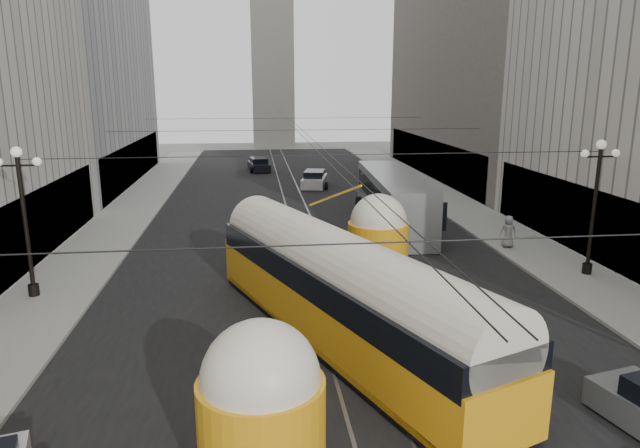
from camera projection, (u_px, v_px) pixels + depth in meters
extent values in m
cube|color=black|center=(300.00, 216.00, 39.87)|extent=(20.00, 85.00, 0.02)
cube|color=gray|center=(133.00, 209.00, 41.88)|extent=(4.00, 72.00, 0.15)
cube|color=gray|center=(449.00, 201.00, 44.59)|extent=(4.00, 72.00, 0.15)
cube|color=gray|center=(289.00, 216.00, 39.79)|extent=(0.12, 85.00, 0.04)
cube|color=gray|center=(310.00, 216.00, 39.96)|extent=(0.12, 85.00, 0.04)
cube|color=black|center=(43.00, 222.00, 29.61)|extent=(0.10, 18.00, 3.60)
cube|color=#999999|center=(53.00, 24.00, 49.24)|extent=(12.00, 28.00, 28.00)
cube|color=black|center=(135.00, 162.00, 52.76)|extent=(0.10, 25.20, 3.60)
cube|color=black|center=(573.00, 216.00, 30.86)|extent=(0.10, 18.00, 3.60)
cube|color=#514C47|center=(498.00, 7.00, 53.29)|extent=(12.00, 32.00, 32.00)
cube|color=black|center=(429.00, 157.00, 55.94)|extent=(0.10, 28.80, 3.60)
cube|color=#B2AFA8|center=(272.00, 63.00, 82.85)|extent=(6.00, 6.00, 24.00)
cylinder|color=black|center=(26.00, 228.00, 23.71)|extent=(0.18, 0.18, 6.00)
cylinder|color=black|center=(34.00, 290.00, 24.37)|extent=(0.44, 0.44, 0.50)
cylinder|color=black|center=(18.00, 165.00, 23.09)|extent=(1.60, 0.08, 0.08)
sphere|color=white|center=(16.00, 152.00, 22.96)|extent=(0.44, 0.44, 0.44)
sphere|color=white|center=(37.00, 162.00, 23.14)|extent=(0.36, 0.36, 0.36)
cylinder|color=black|center=(594.00, 212.00, 26.56)|extent=(0.18, 0.18, 6.00)
cylinder|color=black|center=(587.00, 268.00, 27.22)|extent=(0.44, 0.44, 0.50)
cylinder|color=black|center=(600.00, 157.00, 25.94)|extent=(1.60, 0.08, 0.08)
sphere|color=white|center=(601.00, 145.00, 25.81)|extent=(0.44, 0.44, 0.44)
sphere|color=white|center=(585.00, 154.00, 25.82)|extent=(0.36, 0.36, 0.36)
sphere|color=white|center=(616.00, 153.00, 25.99)|extent=(0.36, 0.36, 0.36)
cylinder|color=black|center=(418.00, 242.00, 10.95)|extent=(25.00, 0.03, 0.03)
cylinder|color=black|center=(326.00, 155.00, 24.46)|extent=(25.00, 0.03, 0.03)
cylinder|color=black|center=(299.00, 130.00, 37.97)|extent=(25.00, 0.03, 0.03)
cylinder|color=black|center=(287.00, 118.00, 51.47)|extent=(25.00, 0.03, 0.03)
cylinder|color=black|center=(295.00, 129.00, 41.87)|extent=(0.03, 72.00, 0.03)
cylinder|color=black|center=(300.00, 129.00, 41.92)|extent=(0.03, 72.00, 0.03)
cube|color=orange|center=(341.00, 311.00, 20.13)|extent=(8.55, 15.55, 1.89)
cube|color=black|center=(340.00, 334.00, 20.34)|extent=(8.38, 15.12, 0.33)
cube|color=black|center=(341.00, 278.00, 19.84)|extent=(8.48, 15.34, 0.95)
cylinder|color=silver|center=(341.00, 269.00, 19.76)|extent=(8.16, 15.21, 2.56)
cylinder|color=orange|center=(262.00, 432.00, 12.89)|extent=(2.90, 2.90, 2.56)
sphere|color=silver|center=(261.00, 379.00, 12.57)|extent=(2.68, 2.68, 2.68)
cylinder|color=orange|center=(378.00, 249.00, 27.32)|extent=(2.90, 2.90, 2.56)
sphere|color=silver|center=(379.00, 222.00, 27.00)|extent=(2.68, 2.68, 2.68)
cube|color=#96999B|center=(393.00, 200.00, 36.69)|extent=(3.48, 13.47, 3.33)
cube|color=black|center=(393.00, 191.00, 36.56)|extent=(3.48, 13.00, 1.22)
cube|color=black|center=(423.00, 217.00, 30.21)|extent=(2.56, 0.24, 1.56)
cylinder|color=black|center=(387.00, 236.00, 32.50)|extent=(0.30, 1.11, 1.11)
cylinder|color=black|center=(434.00, 234.00, 32.82)|extent=(0.30, 1.11, 1.11)
cylinder|color=black|center=(359.00, 204.00, 41.12)|extent=(0.30, 1.11, 1.11)
cylinder|color=black|center=(396.00, 203.00, 41.44)|extent=(0.30, 1.11, 1.11)
cylinder|color=black|center=(611.00, 401.00, 15.92)|extent=(0.22, 0.65, 0.65)
cube|color=silver|center=(314.00, 181.00, 51.17)|extent=(2.88, 4.96, 0.82)
cube|color=black|center=(314.00, 175.00, 51.03)|extent=(2.20, 2.86, 0.78)
cylinder|color=black|center=(307.00, 186.00, 49.59)|extent=(0.22, 0.66, 0.66)
cylinder|color=black|center=(326.00, 186.00, 49.78)|extent=(0.22, 0.66, 0.66)
cylinder|color=black|center=(303.00, 180.00, 52.64)|extent=(0.22, 0.66, 0.66)
cylinder|color=black|center=(322.00, 180.00, 52.84)|extent=(0.22, 0.66, 0.66)
cube|color=black|center=(259.00, 167.00, 60.60)|extent=(2.46, 4.67, 0.79)
cube|color=black|center=(259.00, 161.00, 60.47)|extent=(1.95, 2.66, 0.75)
cylinder|color=black|center=(251.00, 170.00, 59.08)|extent=(0.22, 0.63, 0.63)
cylinder|color=black|center=(267.00, 170.00, 59.27)|extent=(0.22, 0.63, 0.63)
cylinder|color=black|center=(251.00, 166.00, 62.00)|extent=(0.22, 0.63, 0.63)
cylinder|color=black|center=(266.00, 166.00, 62.19)|extent=(0.22, 0.63, 0.63)
imported|color=gray|center=(508.00, 232.00, 31.48)|extent=(0.97, 0.70, 1.79)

